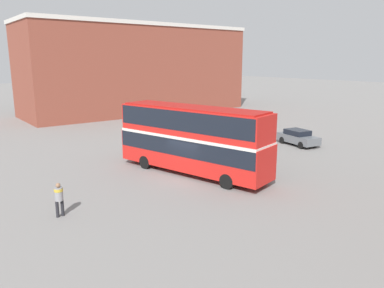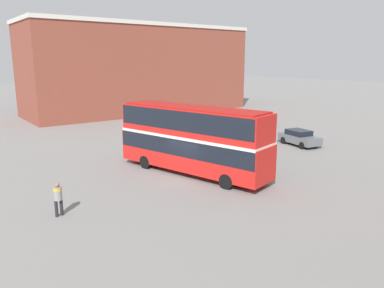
% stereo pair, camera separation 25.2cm
% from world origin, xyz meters
% --- Properties ---
extents(ground_plane, '(240.00, 240.00, 0.00)m').
position_xyz_m(ground_plane, '(0.00, 0.00, 0.00)').
color(ground_plane, gray).
extents(building_row_left, '(11.17, 33.41, 12.85)m').
position_xyz_m(building_row_left, '(-31.27, 13.74, 6.44)').
color(building_row_left, brown).
rests_on(building_row_left, ground_plane).
extents(double_decker_bus, '(11.78, 5.37, 4.71)m').
position_xyz_m(double_decker_bus, '(-0.62, 0.83, 2.69)').
color(double_decker_bus, red).
rests_on(double_decker_bus, ground_plane).
extents(pedestrian_foreground, '(0.48, 0.48, 1.78)m').
position_xyz_m(pedestrian_foreground, '(1.22, -8.97, 1.09)').
color(pedestrian_foreground, '#232328').
rests_on(pedestrian_foreground, ground_plane).
extents(parked_car_kerb_near, '(4.25, 2.40, 1.44)m').
position_xyz_m(parked_car_kerb_near, '(-1.78, 14.11, 0.74)').
color(parked_car_kerb_near, slate).
rests_on(parked_car_kerb_near, ground_plane).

